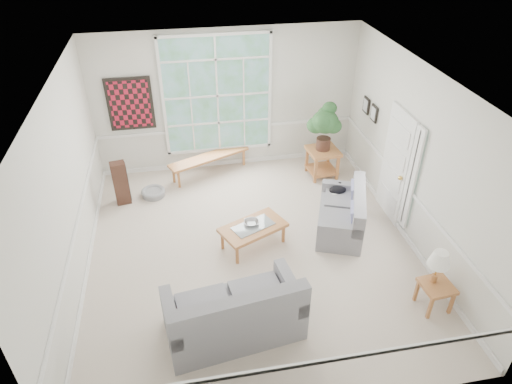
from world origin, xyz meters
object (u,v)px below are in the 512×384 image
(end_table, at_px, (322,162))
(side_table, at_px, (434,296))
(loveseat_right, at_px, (341,210))
(coffee_table, at_px, (253,236))
(loveseat_front, at_px, (233,305))

(end_table, bearing_deg, side_table, -82.62)
(loveseat_right, height_order, side_table, loveseat_right)
(coffee_table, distance_m, side_table, 3.02)
(coffee_table, height_order, side_table, side_table)
(side_table, bearing_deg, loveseat_front, 177.98)
(coffee_table, bearing_deg, loveseat_right, -18.23)
(loveseat_right, distance_m, coffee_table, 1.66)
(coffee_table, xyz_separation_m, end_table, (1.86, 2.02, 0.11))
(loveseat_front, bearing_deg, side_table, -10.01)
(loveseat_right, height_order, loveseat_front, loveseat_front)
(loveseat_right, height_order, coffee_table, loveseat_right)
(loveseat_front, height_order, end_table, loveseat_front)
(loveseat_right, distance_m, end_table, 1.85)
(loveseat_right, xyz_separation_m, side_table, (0.73, -2.06, -0.18))
(loveseat_front, distance_m, end_table, 4.52)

